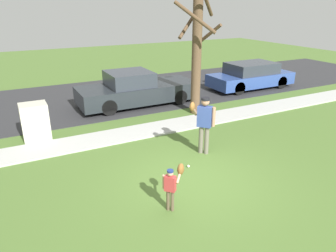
{
  "coord_description": "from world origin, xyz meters",
  "views": [
    {
      "loc": [
        -3.81,
        -5.94,
        4.2
      ],
      "look_at": [
        -0.01,
        1.4,
        1.0
      ],
      "focal_mm": 34.06,
      "sensor_mm": 36.0,
      "label": 1
    }
  ],
  "objects_px": {
    "person_child": "(173,182)",
    "parked_wagon_blue": "(251,76)",
    "person_adult": "(204,120)",
    "street_tree_near": "(197,52)",
    "baseball": "(188,166)",
    "utility_cabinet": "(35,121)",
    "parked_pickup_dark": "(136,90)"
  },
  "relations": [
    {
      "from": "person_child",
      "to": "street_tree_near",
      "type": "height_order",
      "value": "street_tree_near"
    },
    {
      "from": "person_adult",
      "to": "person_child",
      "type": "distance_m",
      "value": 2.91
    },
    {
      "from": "person_child",
      "to": "parked_pickup_dark",
      "type": "height_order",
      "value": "parked_pickup_dark"
    },
    {
      "from": "street_tree_near",
      "to": "person_adult",
      "type": "bearing_deg",
      "value": -118.52
    },
    {
      "from": "person_child",
      "to": "utility_cabinet",
      "type": "height_order",
      "value": "utility_cabinet"
    },
    {
      "from": "parked_pickup_dark",
      "to": "parked_wagon_blue",
      "type": "xyz_separation_m",
      "value": [
        6.39,
        -0.04,
        -0.01
      ]
    },
    {
      "from": "utility_cabinet",
      "to": "parked_pickup_dark",
      "type": "distance_m",
      "value": 4.8
    },
    {
      "from": "person_child",
      "to": "baseball",
      "type": "bearing_deg",
      "value": 6.11
    },
    {
      "from": "person_adult",
      "to": "utility_cabinet",
      "type": "distance_m",
      "value": 5.5
    },
    {
      "from": "baseball",
      "to": "parked_wagon_blue",
      "type": "xyz_separation_m",
      "value": [
        7.32,
        5.99,
        0.62
      ]
    },
    {
      "from": "parked_wagon_blue",
      "to": "person_child",
      "type": "bearing_deg",
      "value": -139.1
    },
    {
      "from": "person_adult",
      "to": "parked_wagon_blue",
      "type": "xyz_separation_m",
      "value": [
        6.51,
        5.43,
        -0.41
      ]
    },
    {
      "from": "utility_cabinet",
      "to": "parked_wagon_blue",
      "type": "distance_m",
      "value": 10.93
    },
    {
      "from": "person_child",
      "to": "street_tree_near",
      "type": "bearing_deg",
      "value": 11.03
    },
    {
      "from": "street_tree_near",
      "to": "baseball",
      "type": "bearing_deg",
      "value": -124.04
    },
    {
      "from": "baseball",
      "to": "street_tree_near",
      "type": "bearing_deg",
      "value": 55.96
    },
    {
      "from": "person_child",
      "to": "person_adult",
      "type": "bearing_deg",
      "value": 1.1
    },
    {
      "from": "person_adult",
      "to": "baseball",
      "type": "bearing_deg",
      "value": -8.61
    },
    {
      "from": "baseball",
      "to": "utility_cabinet",
      "type": "xyz_separation_m",
      "value": [
        -3.42,
        4.03,
        0.56
      ]
    },
    {
      "from": "utility_cabinet",
      "to": "parked_wagon_blue",
      "type": "bearing_deg",
      "value": 10.31
    },
    {
      "from": "street_tree_near",
      "to": "parked_wagon_blue",
      "type": "xyz_separation_m",
      "value": [
        4.7,
        2.1,
        -1.8
      ]
    },
    {
      "from": "person_child",
      "to": "baseball",
      "type": "height_order",
      "value": "person_child"
    },
    {
      "from": "person_adult",
      "to": "parked_pickup_dark",
      "type": "xyz_separation_m",
      "value": [
        0.12,
        5.47,
        -0.4
      ]
    },
    {
      "from": "person_child",
      "to": "parked_pickup_dark",
      "type": "bearing_deg",
      "value": 30.73
    },
    {
      "from": "parked_wagon_blue",
      "to": "person_adult",
      "type": "bearing_deg",
      "value": -140.16
    },
    {
      "from": "utility_cabinet",
      "to": "parked_pickup_dark",
      "type": "height_order",
      "value": "parked_pickup_dark"
    },
    {
      "from": "person_adult",
      "to": "utility_cabinet",
      "type": "height_order",
      "value": "person_adult"
    },
    {
      "from": "person_adult",
      "to": "street_tree_near",
      "type": "relative_size",
      "value": 0.37
    },
    {
      "from": "baseball",
      "to": "parked_wagon_blue",
      "type": "bearing_deg",
      "value": 39.26
    },
    {
      "from": "person_child",
      "to": "baseball",
      "type": "distance_m",
      "value": 2.02
    },
    {
      "from": "person_child",
      "to": "parked_wagon_blue",
      "type": "bearing_deg",
      "value": -2.03
    },
    {
      "from": "person_adult",
      "to": "person_child",
      "type": "height_order",
      "value": "person_adult"
    }
  ]
}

